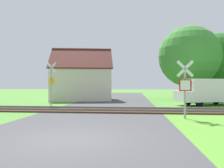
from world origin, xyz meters
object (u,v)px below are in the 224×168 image
object	(u,v)px
stop_sign_near	(185,86)
tree_right	(189,57)
tree_far	(218,60)
mail_truck	(206,91)
house	(82,83)
crossing_sign_far	(51,81)

from	to	relation	value
stop_sign_near	tree_right	distance (m)	15.93
stop_sign_near	tree_far	distance (m)	18.60
tree_right	mail_truck	bearing A→B (deg)	-93.12
stop_sign_near	tree_far	size ratio (longest dim) A/B	0.37
stop_sign_near	house	xyz separation A→B (m)	(-8.65, 13.52, 0.30)
stop_sign_near	crossing_sign_far	xyz separation A→B (m)	(-9.11, 5.18, 0.36)
house	tree_far	distance (m)	16.96
stop_sign_near	crossing_sign_far	distance (m)	10.48
stop_sign_near	crossing_sign_far	size ratio (longest dim) A/B	0.85
tree_right	mail_truck	size ratio (longest dim) A/B	1.66
stop_sign_near	mail_truck	world-z (taller)	stop_sign_near
stop_sign_near	mail_truck	xyz separation A→B (m)	(3.53, 7.72, -0.44)
mail_truck	house	bearing A→B (deg)	44.11
tree_right	tree_far	size ratio (longest dim) A/B	1.07
crossing_sign_far	house	world-z (taller)	house
tree_right	crossing_sign_far	bearing A→B (deg)	-142.88
house	tree_far	size ratio (longest dim) A/B	0.96
house	mail_truck	xyz separation A→B (m)	(12.18, -5.80, -0.75)
house	tree_far	bearing A→B (deg)	0.52
crossing_sign_far	tree_far	size ratio (longest dim) A/B	0.43
tree_far	mail_truck	size ratio (longest dim) A/B	1.55
crossing_sign_far	tree_right	xyz separation A→B (m)	(13.04, 9.87, 3.06)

